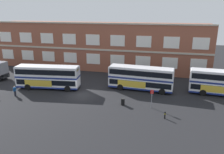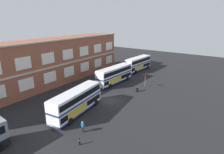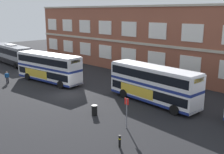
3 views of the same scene
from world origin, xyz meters
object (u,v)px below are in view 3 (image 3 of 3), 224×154
double_decker_middle (153,84)px  touring_coach (12,54)px  waiting_passenger (7,77)px  station_litter_bin (94,110)px  double_decker_near (49,67)px  bus_stand_flag (127,110)px  safety_bollard_west (120,141)px

double_decker_middle → touring_coach: double_decker_middle is taller
waiting_passenger → station_litter_bin: size_ratio=1.65×
double_decker_middle → touring_coach: size_ratio=0.92×
touring_coach → double_decker_middle: bearing=1.8°
touring_coach → station_litter_bin: bearing=-11.1°
double_decker_near → touring_coach: (-16.64, 2.24, -0.24)m
station_litter_bin → touring_coach: bearing=168.9°
double_decker_middle → bus_stand_flag: 7.46m
double_decker_near → waiting_passenger: 5.89m
double_decker_near → safety_bollard_west: (20.33, -6.67, -1.66)m
double_decker_middle → station_litter_bin: bearing=-103.4°
double_decker_middle → touring_coach: bearing=-178.2°
touring_coach → waiting_passenger: touring_coach is taller
double_decker_near → bus_stand_flag: (18.37, -3.76, -0.51)m
double_decker_middle → safety_bollard_west: 11.00m
waiting_passenger → safety_bollard_west: waiting_passenger is taller
double_decker_near → safety_bollard_west: size_ratio=11.83×
waiting_passenger → bus_stand_flag: bus_stand_flag is taller
touring_coach → bus_stand_flag: 35.53m
waiting_passenger → bus_stand_flag: bearing=2.2°
double_decker_near → waiting_passenger: (-3.46, -4.61, -1.22)m
bus_stand_flag → safety_bollard_west: 3.69m
double_decker_near → double_decker_middle: bearing=11.6°
double_decker_middle → touring_coach: (-32.55, -1.03, -0.24)m
touring_coach → safety_bollard_west: bearing=-13.5°
double_decker_near → station_litter_bin: bearing=-15.0°
waiting_passenger → safety_bollard_west: size_ratio=1.79×
double_decker_near → double_decker_middle: size_ratio=1.01×
double_decker_near → station_litter_bin: (14.23, -3.82, -1.63)m
touring_coach → safety_bollard_west: (36.97, -8.91, -1.42)m
station_litter_bin → safety_bollard_west: bearing=-25.0°
double_decker_near → touring_coach: size_ratio=0.93×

